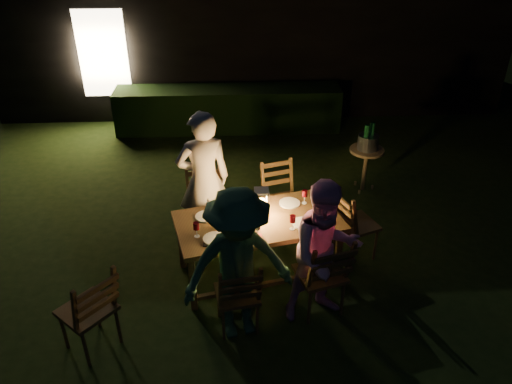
{
  "coord_description": "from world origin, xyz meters",
  "views": [
    {
      "loc": [
        -0.43,
        -5.19,
        3.9
      ],
      "look_at": [
        -0.18,
        -0.31,
        0.98
      ],
      "focal_mm": 35.0,
      "sensor_mm": 36.0,
      "label": 1
    }
  ],
  "objects_px": {
    "dining_table": "(258,225)",
    "side_table": "(366,154)",
    "bottle_bucket_b": "(371,138)",
    "person_opp_left": "(238,267)",
    "chair_end": "(354,235)",
    "chair_spare": "(91,323)",
    "chair_near_left": "(238,306)",
    "lantern": "(261,205)",
    "person_house_side": "(204,180)",
    "bottle_table": "(237,213)",
    "person_opp_right": "(325,253)",
    "bottle_bucket_a": "(366,140)",
    "ice_bucket": "(368,142)",
    "chair_far_right": "(281,211)",
    "chair_far_left": "(207,223)",
    "chair_near_right": "(320,287)"
  },
  "relations": [
    {
      "from": "bottle_table",
      "to": "person_opp_right",
      "type": "bearing_deg",
      "value": -35.89
    },
    {
      "from": "dining_table",
      "to": "side_table",
      "type": "relative_size",
      "value": 2.93
    },
    {
      "from": "bottle_table",
      "to": "chair_near_left",
      "type": "bearing_deg",
      "value": -91.05
    },
    {
      "from": "lantern",
      "to": "bottle_bucket_a",
      "type": "relative_size",
      "value": 1.09
    },
    {
      "from": "chair_near_left",
      "to": "ice_bucket",
      "type": "relative_size",
      "value": 3.16
    },
    {
      "from": "side_table",
      "to": "bottle_bucket_b",
      "type": "xyz_separation_m",
      "value": [
        0.05,
        0.04,
        0.24
      ]
    },
    {
      "from": "chair_far_right",
      "to": "lantern",
      "type": "bearing_deg",
      "value": 52.45
    },
    {
      "from": "person_house_side",
      "to": "bottle_table",
      "type": "bearing_deg",
      "value": 103.71
    },
    {
      "from": "ice_bucket",
      "to": "chair_near_left",
      "type": "bearing_deg",
      "value": -125.58
    },
    {
      "from": "lantern",
      "to": "side_table",
      "type": "xyz_separation_m",
      "value": [
        1.67,
        1.83,
        -0.32
      ]
    },
    {
      "from": "person_house_side",
      "to": "chair_spare",
      "type": "bearing_deg",
      "value": 45.0
    },
    {
      "from": "chair_spare",
      "to": "bottle_bucket_b",
      "type": "relative_size",
      "value": 3.24
    },
    {
      "from": "chair_near_left",
      "to": "person_house_side",
      "type": "bearing_deg",
      "value": 94.25
    },
    {
      "from": "bottle_bucket_b",
      "to": "ice_bucket",
      "type": "bearing_deg",
      "value": -141.34
    },
    {
      "from": "ice_bucket",
      "to": "bottle_bucket_a",
      "type": "bearing_deg",
      "value": -141.34
    },
    {
      "from": "bottle_bucket_a",
      "to": "bottle_bucket_b",
      "type": "height_order",
      "value": "same"
    },
    {
      "from": "side_table",
      "to": "bottle_bucket_a",
      "type": "xyz_separation_m",
      "value": [
        -0.05,
        -0.04,
        0.24
      ]
    },
    {
      "from": "side_table",
      "to": "bottle_bucket_b",
      "type": "bearing_deg",
      "value": 38.66
    },
    {
      "from": "lantern",
      "to": "bottle_bucket_a",
      "type": "bearing_deg",
      "value": 47.85
    },
    {
      "from": "chair_end",
      "to": "person_house_side",
      "type": "relative_size",
      "value": 0.56
    },
    {
      "from": "bottle_table",
      "to": "bottle_bucket_b",
      "type": "bearing_deg",
      "value": 44.85
    },
    {
      "from": "person_opp_left",
      "to": "ice_bucket",
      "type": "bearing_deg",
      "value": 41.45
    },
    {
      "from": "ice_bucket",
      "to": "bottle_bucket_b",
      "type": "bearing_deg",
      "value": 38.66
    },
    {
      "from": "person_opp_right",
      "to": "lantern",
      "type": "height_order",
      "value": "person_opp_right"
    },
    {
      "from": "person_opp_right",
      "to": "person_opp_left",
      "type": "height_order",
      "value": "person_opp_left"
    },
    {
      "from": "chair_spare",
      "to": "ice_bucket",
      "type": "xyz_separation_m",
      "value": [
        3.39,
        2.93,
        0.48
      ]
    },
    {
      "from": "chair_near_right",
      "to": "bottle_table",
      "type": "relative_size",
      "value": 3.76
    },
    {
      "from": "person_house_side",
      "to": "person_opp_left",
      "type": "bearing_deg",
      "value": 90.0
    },
    {
      "from": "side_table",
      "to": "bottle_bucket_a",
      "type": "distance_m",
      "value": 0.25
    },
    {
      "from": "person_opp_left",
      "to": "bottle_bucket_b",
      "type": "relative_size",
      "value": 5.26
    },
    {
      "from": "person_opp_right",
      "to": "side_table",
      "type": "relative_size",
      "value": 2.37
    },
    {
      "from": "lantern",
      "to": "side_table",
      "type": "relative_size",
      "value": 0.51
    },
    {
      "from": "chair_far_left",
      "to": "bottle_bucket_a",
      "type": "distance_m",
      "value": 2.63
    },
    {
      "from": "ice_bucket",
      "to": "chair_far_right",
      "type": "bearing_deg",
      "value": -143.25
    },
    {
      "from": "chair_far_left",
      "to": "person_opp_right",
      "type": "bearing_deg",
      "value": 125.07
    },
    {
      "from": "dining_table",
      "to": "person_opp_right",
      "type": "xyz_separation_m",
      "value": [
        0.63,
        -0.69,
        0.12
      ]
    },
    {
      "from": "chair_near_left",
      "to": "chair_far_right",
      "type": "height_order",
      "value": "chair_far_right"
    },
    {
      "from": "chair_near_left",
      "to": "chair_far_left",
      "type": "relative_size",
      "value": 0.94
    },
    {
      "from": "chair_far_right",
      "to": "chair_spare",
      "type": "bearing_deg",
      "value": 26.83
    },
    {
      "from": "chair_spare",
      "to": "bottle_table",
      "type": "relative_size",
      "value": 3.71
    },
    {
      "from": "chair_far_right",
      "to": "chair_end",
      "type": "bearing_deg",
      "value": 128.5
    },
    {
      "from": "chair_near_left",
      "to": "lantern",
      "type": "xyz_separation_m",
      "value": [
        0.29,
        0.91,
        0.63
      ]
    },
    {
      "from": "side_table",
      "to": "chair_far_right",
      "type": "bearing_deg",
      "value": -143.25
    },
    {
      "from": "chair_near_right",
      "to": "chair_far_right",
      "type": "relative_size",
      "value": 1.07
    },
    {
      "from": "chair_near_left",
      "to": "person_opp_right",
      "type": "bearing_deg",
      "value": 1.1
    },
    {
      "from": "person_opp_left",
      "to": "chair_end",
      "type": "bearing_deg",
      "value": 25.95
    },
    {
      "from": "dining_table",
      "to": "person_opp_left",
      "type": "relative_size",
      "value": 1.19
    },
    {
      "from": "chair_spare",
      "to": "ice_bucket",
      "type": "distance_m",
      "value": 4.51
    },
    {
      "from": "chair_near_left",
      "to": "chair_far_left",
      "type": "bearing_deg",
      "value": 94.17
    },
    {
      "from": "bottle_bucket_b",
      "to": "person_opp_left",
      "type": "bearing_deg",
      "value": -125.22
    }
  ]
}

